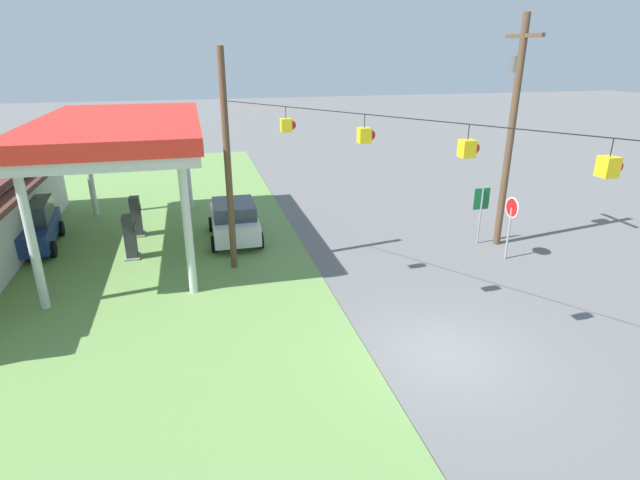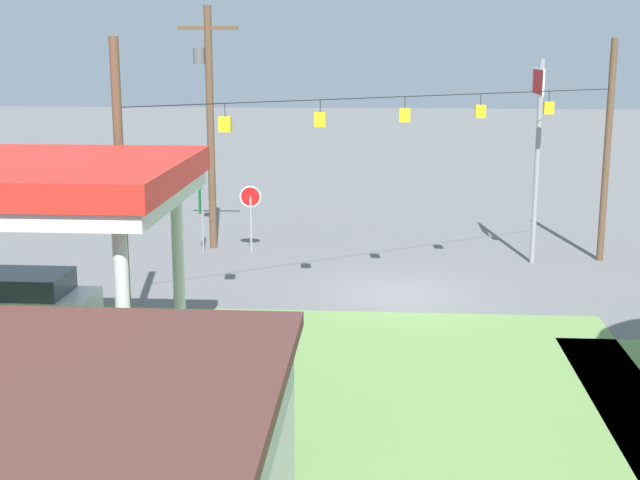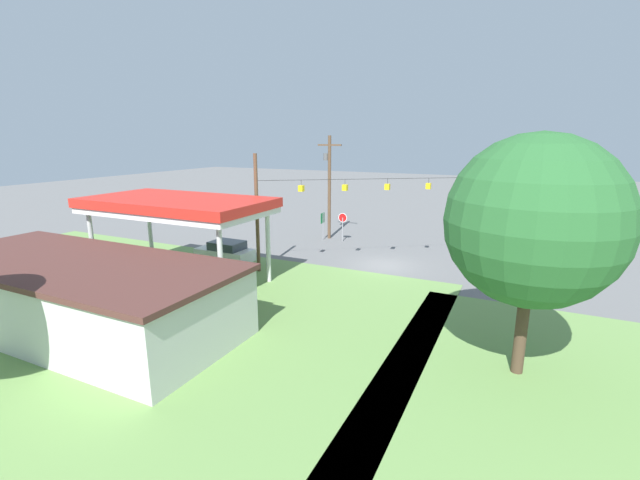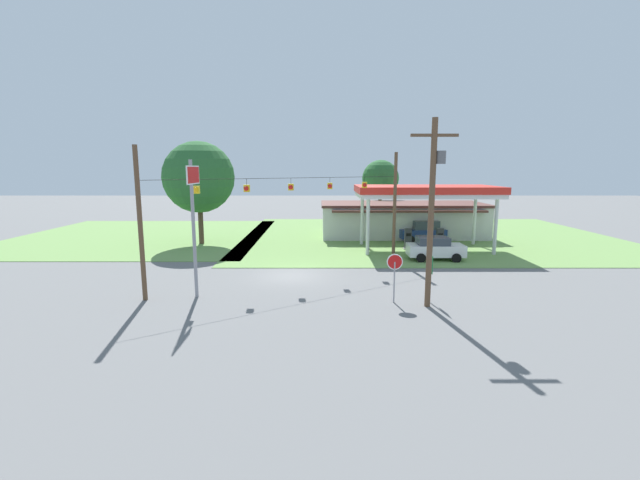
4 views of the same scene
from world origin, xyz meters
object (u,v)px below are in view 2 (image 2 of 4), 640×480
at_px(car_at_pumps_front, 20,303).
at_px(route_sign, 201,207).
at_px(stop_sign_roadside, 251,204).
at_px(utility_pole_main, 209,115).
at_px(stop_sign_overhead, 538,124).

distance_m(car_at_pumps_front, route_sign, 10.41).
bearing_deg(stop_sign_roadside, utility_pole_main, 159.29).
xyz_separation_m(car_at_pumps_front, stop_sign_roadside, (-4.73, -10.13, 0.91)).
height_order(stop_sign_overhead, route_sign, stop_sign_overhead).
distance_m(route_sign, utility_pole_main, 3.43).
height_order(car_at_pumps_front, route_sign, route_sign).
height_order(car_at_pumps_front, utility_pole_main, utility_pole_main).
xyz_separation_m(stop_sign_roadside, utility_pole_main, (1.59, -0.60, 3.23)).
bearing_deg(stop_sign_roadside, stop_sign_overhead, -5.59).
relative_size(stop_sign_roadside, route_sign, 1.04).
bearing_deg(car_at_pumps_front, utility_pole_main, -105.82).
bearing_deg(utility_pole_main, car_at_pumps_front, 73.69).
xyz_separation_m(route_sign, utility_pole_main, (-0.23, -0.77, 3.34)).
relative_size(car_at_pumps_front, utility_pole_main, 0.46).
height_order(stop_sign_roadside, utility_pole_main, utility_pole_main).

